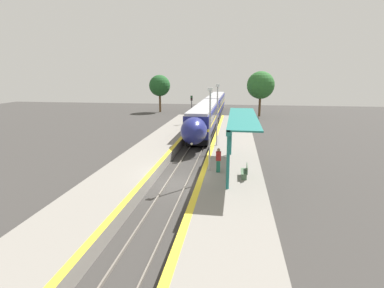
{
  "coord_description": "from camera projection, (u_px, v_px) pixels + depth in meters",
  "views": [
    {
      "loc": [
        4.11,
        -20.24,
        7.83
      ],
      "look_at": [
        0.59,
        3.69,
        2.19
      ],
      "focal_mm": 28.0,
      "sensor_mm": 36.0,
      "label": 1
    }
  ],
  "objects": [
    {
      "name": "background_tree_right",
      "position": [
        261.0,
        85.0,
        56.06
      ],
      "size": [
        5.13,
        5.13,
        8.44
      ],
      "color": "brown",
      "rests_on": "ground_plane"
    },
    {
      "name": "station_canopy",
      "position": [
        238.0,
        120.0,
        21.77
      ],
      "size": [
        2.02,
        11.29,
        4.0
      ],
      "color": "#1E6B66",
      "rests_on": "platform_right"
    },
    {
      "name": "platform_bench",
      "position": [
        245.0,
        171.0,
        20.67
      ],
      "size": [
        0.44,
        1.46,
        0.89
      ],
      "color": "#4C6B4C",
      "rests_on": "platform_right"
    },
    {
      "name": "platform_left",
      "position": [
        127.0,
        176.0,
        22.3
      ],
      "size": [
        4.23,
        64.0,
        0.86
      ],
      "color": "gray",
      "rests_on": "ground_plane"
    },
    {
      "name": "background_tree_left",
      "position": [
        160.0,
        86.0,
        62.53
      ],
      "size": [
        4.39,
        4.39,
        7.74
      ],
      "color": "brown",
      "rests_on": "ground_plane"
    },
    {
      "name": "rail_left",
      "position": [
        167.0,
        183.0,
        21.95
      ],
      "size": [
        0.08,
        90.0,
        0.15
      ],
      "primitive_type": "cube",
      "color": "slate",
      "rests_on": "ground_plane"
    },
    {
      "name": "train",
      "position": [
        211.0,
        109.0,
        49.41
      ],
      "size": [
        2.76,
        44.14,
        3.85
      ],
      "color": "black",
      "rests_on": "ground_plane"
    },
    {
      "name": "person_waiting",
      "position": [
        218.0,
        160.0,
        21.69
      ],
      "size": [
        0.36,
        0.24,
        1.8
      ],
      "color": "#1E604C",
      "rests_on": "platform_right"
    },
    {
      "name": "lamppost_near",
      "position": [
        210.0,
        125.0,
        21.46
      ],
      "size": [
        0.36,
        0.2,
        6.07
      ],
      "color": "#9E9EA3",
      "rests_on": "platform_right"
    },
    {
      "name": "ground_plane",
      "position": [
        177.0,
        184.0,
        21.86
      ],
      "size": [
        120.0,
        120.0,
        0.0
      ],
      "primitive_type": "plane",
      "color": "#383533"
    },
    {
      "name": "platform_right",
      "position": [
        231.0,
        181.0,
        21.21
      ],
      "size": [
        4.49,
        64.0,
        0.86
      ],
      "color": "gray",
      "rests_on": "ground_plane"
    },
    {
      "name": "lamppost_mid",
      "position": [
        217.0,
        111.0,
        29.33
      ],
      "size": [
        0.36,
        0.2,
        6.07
      ],
      "color": "#9E9EA3",
      "rests_on": "platform_right"
    },
    {
      "name": "rail_right",
      "position": [
        186.0,
        184.0,
        21.74
      ],
      "size": [
        0.08,
        90.0,
        0.15
      ],
      "primitive_type": "cube",
      "color": "slate",
      "rests_on": "ground_plane"
    },
    {
      "name": "railway_signal",
      "position": [
        192.0,
        109.0,
        43.1
      ],
      "size": [
        0.28,
        0.28,
        4.87
      ],
      "color": "#59595E",
      "rests_on": "ground_plane"
    }
  ]
}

